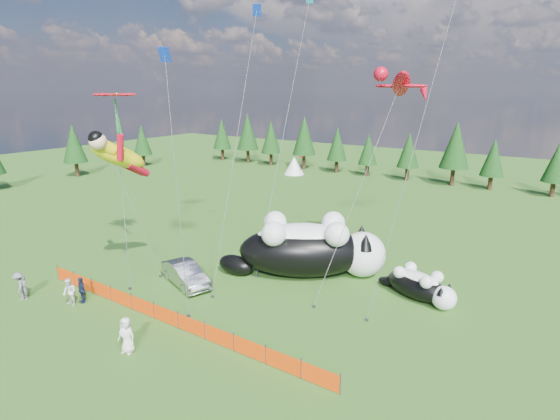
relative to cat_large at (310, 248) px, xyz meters
The scene contains 18 objects.
ground 8.53m from the cat_large, 114.82° to the right, with size 160.00×160.00×0.00m, color #123209.
safety_fence 11.18m from the cat_large, 108.29° to the right, with size 22.06×0.06×1.10m.
tree_line 37.70m from the cat_large, 95.29° to the left, with size 90.00×4.00×8.00m, color black, non-canonical shape.
festival_tents 33.36m from the cat_large, 76.96° to the left, with size 50.00×3.20×2.80m, color white, non-canonical shape.
cat_large is the anchor object (origin of this frame).
cat_small 7.82m from the cat_large, ahead, with size 5.47×3.14×2.03m.
car 8.91m from the cat_large, 135.83° to the right, with size 1.65×4.72×1.56m, color #A4A4A8.
spectator_a 18.96m from the cat_large, 135.11° to the right, with size 0.57×0.38×1.57m, color slate.
spectator_b 15.92m from the cat_large, 129.24° to the right, with size 0.88×0.52×1.80m, color silver.
spectator_c 15.29m from the cat_large, 130.34° to the right, with size 0.99×0.51×1.70m, color #131C35.
spectator_d 19.20m from the cat_large, 135.05° to the right, with size 1.18×0.61×1.82m, color slate.
spectator_e 13.92m from the cat_large, 102.28° to the right, with size 0.95×0.62×1.94m, color silver.
superhero_kite 14.35m from the cat_large, 140.57° to the right, with size 4.80×5.06×10.90m.
gecko_kite 12.68m from the cat_large, 41.18° to the left, with size 5.06×11.54×15.57m.
flower_kite 17.41m from the cat_large, 156.14° to the right, with size 5.62×4.86×13.46m.
diamond_kite_a 15.71m from the cat_large, behind, with size 1.45×6.90×19.28m.
diamond_kite_c 15.71m from the cat_large, 104.29° to the right, with size 1.02×1.20×15.33m.
diamond_kite_d 16.39m from the cat_large, 127.72° to the left, with size 0.95×6.80×20.34m.
Camera 1 is at (17.83, -18.09, 12.98)m, focal length 28.00 mm.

